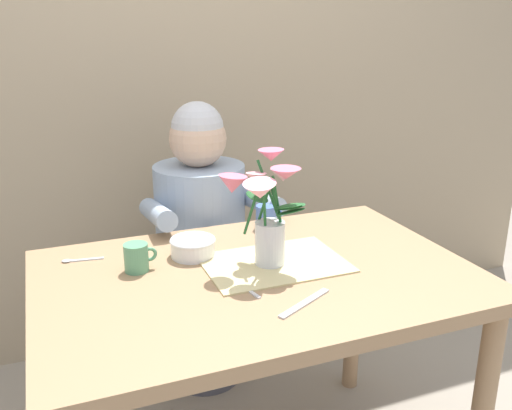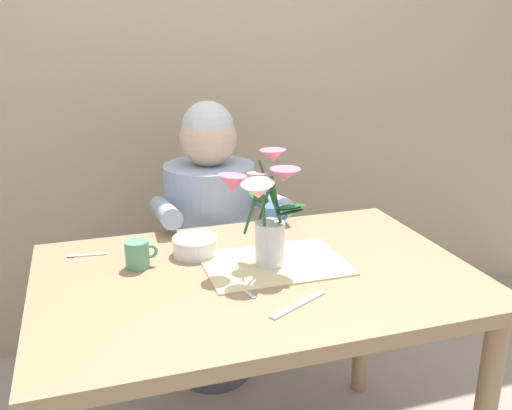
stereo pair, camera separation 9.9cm
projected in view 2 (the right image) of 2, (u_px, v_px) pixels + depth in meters
The scene contains 11 objects.
wood_panel_backdrop at pixel (180, 60), 2.33m from camera, with size 4.00×0.10×2.50m, color tan.
dining_table at pixel (256, 303), 1.57m from camera, with size 1.20×0.80×0.74m.
seated_person at pixel (211, 249), 2.16m from camera, with size 0.45×0.47×1.14m.
striped_placemat at pixel (274, 264), 1.59m from camera, with size 0.40×0.28×0.01m, color beige.
flower_vase at pixel (266, 206), 1.53m from camera, with size 0.23×0.24×0.32m.
ceramic_bowl at pixel (195, 245), 1.65m from camera, with size 0.14×0.14×0.06m.
dinner_knife at pixel (298, 304), 1.36m from camera, with size 0.19×0.02×0.01m, color silver.
tea_cup at pixel (273, 217), 1.86m from camera, with size 0.09×0.07×0.08m.
coffee_cup at pixel (138, 254), 1.56m from camera, with size 0.09×0.07×0.08m.
spoon_0 at pixel (80, 255), 1.65m from camera, with size 0.12×0.03×0.01m.
spoon_1 at pixel (239, 285), 1.46m from camera, with size 0.04×0.12×0.01m.
Camera 2 is at (-0.43, -1.34, 1.40)m, focal length 38.94 mm.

